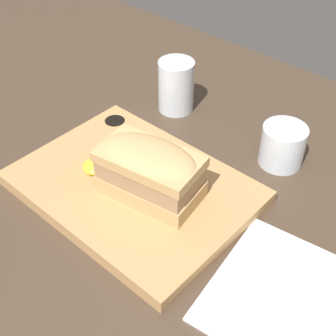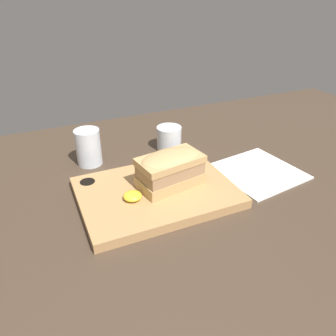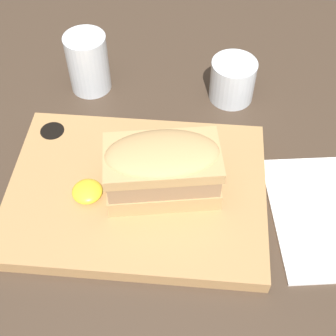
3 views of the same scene
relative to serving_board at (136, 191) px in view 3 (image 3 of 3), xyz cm
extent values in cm
cube|color=#423326|center=(1.22, -1.89, -2.07)|extent=(191.21, 103.90, 2.00)
cube|color=tan|center=(0.10, -0.06, 0.00)|extent=(33.68, 24.64, 2.14)
cylinder|color=black|center=(-13.30, 8.81, 0.58)|extent=(3.45, 3.45, 1.07)
cube|color=tan|center=(3.52, 0.01, 2.37)|extent=(15.24, 10.14, 2.60)
cube|color=#9E7A56|center=(3.52, 0.01, 5.10)|extent=(14.63, 9.74, 2.86)
cube|color=tan|center=(3.52, 0.01, 7.31)|extent=(15.24, 10.14, 1.56)
ellipsoid|color=tan|center=(3.52, 0.01, 7.96)|extent=(14.94, 9.94, 2.34)
ellipsoid|color=yellow|center=(-5.98, -1.97, 1.85)|extent=(3.93, 3.93, 1.57)
cylinder|color=silver|center=(-10.13, 21.15, 3.67)|extent=(6.45, 6.45, 9.49)
cylinder|color=silver|center=(-10.13, 21.15, 1.26)|extent=(5.68, 5.68, 4.27)
cylinder|color=silver|center=(12.47, 20.68, 2.24)|extent=(6.99, 6.99, 6.63)
cylinder|color=#33050F|center=(12.47, 20.68, 1.16)|extent=(6.29, 6.29, 4.06)
camera|label=1|loc=(37.53, -34.16, 47.56)|focal=50.00mm
camera|label=2|loc=(-22.04, -56.51, 41.10)|focal=35.00mm
camera|label=3|loc=(7.29, -35.68, 50.37)|focal=50.00mm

